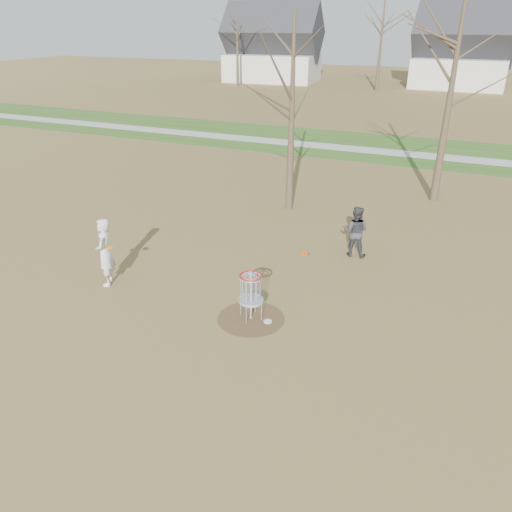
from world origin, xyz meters
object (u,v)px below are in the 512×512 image
(player_throwing, at_px, (355,231))
(disc_golf_basket, at_px, (251,289))
(disc_grounded, at_px, (268,321))
(player_standing, at_px, (105,252))

(player_throwing, xyz_separation_m, disc_golf_basket, (-1.58, -4.99, 0.05))
(player_throwing, bearing_deg, disc_golf_basket, 70.20)
(player_throwing, xyz_separation_m, disc_grounded, (-1.11, -4.97, -0.84))
(player_throwing, relative_size, disc_golf_basket, 1.28)
(disc_grounded, height_order, disc_golf_basket, disc_golf_basket)
(player_standing, bearing_deg, player_throwing, 103.59)
(player_standing, xyz_separation_m, player_throwing, (6.31, 4.88, -0.17))
(disc_grounded, bearing_deg, player_standing, 179.06)
(player_standing, distance_m, player_throwing, 7.98)
(disc_grounded, xyz_separation_m, disc_golf_basket, (-0.47, -0.03, 0.89))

